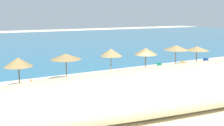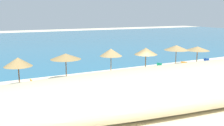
# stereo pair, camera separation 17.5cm
# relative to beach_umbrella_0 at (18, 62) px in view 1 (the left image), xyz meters

# --- Properties ---
(ground_plane) EXTENTS (160.00, 160.00, 0.00)m
(ground_plane) POSITION_rel_beach_umbrella_0_xyz_m (10.47, -1.71, -2.37)
(ground_plane) COLOR beige
(sea_water) EXTENTS (160.00, 63.45, 0.01)m
(sea_water) POSITION_rel_beach_umbrella_0_xyz_m (10.47, 35.70, -2.37)
(sea_water) COLOR teal
(sea_water) RESTS_ON ground_plane
(dune_ridge) EXTENTS (44.60, 9.25, 2.86)m
(dune_ridge) POSITION_rel_beach_umbrella_0_xyz_m (11.98, -8.77, -0.94)
(dune_ridge) COLOR beige
(dune_ridge) RESTS_ON ground_plane
(beach_umbrella_0) EXTENTS (2.13, 2.13, 2.72)m
(beach_umbrella_0) POSITION_rel_beach_umbrella_0_xyz_m (0.00, 0.00, 0.00)
(beach_umbrella_0) COLOR brown
(beach_umbrella_0) RESTS_ON ground_plane
(beach_umbrella_1) EXTENTS (2.55, 2.55, 2.72)m
(beach_umbrella_1) POSITION_rel_beach_umbrella_0_xyz_m (3.81, 0.19, 0.10)
(beach_umbrella_1) COLOR brown
(beach_umbrella_1) RESTS_ON ground_plane
(beach_umbrella_2) EXTENTS (2.02, 2.02, 2.90)m
(beach_umbrella_2) POSITION_rel_beach_umbrella_0_xyz_m (7.96, -0.02, 0.18)
(beach_umbrella_2) COLOR brown
(beach_umbrella_2) RESTS_ON ground_plane
(beach_umbrella_3) EXTENTS (2.26, 2.26, 2.71)m
(beach_umbrella_3) POSITION_rel_beach_umbrella_0_xyz_m (11.87, 0.10, 0.00)
(beach_umbrella_3) COLOR brown
(beach_umbrella_3) RESTS_ON ground_plane
(beach_umbrella_4) EXTENTS (2.55, 2.55, 2.78)m
(beach_umbrella_4) POSITION_rel_beach_umbrella_0_xyz_m (15.58, -0.07, 0.15)
(beach_umbrella_4) COLOR brown
(beach_umbrella_4) RESTS_ON ground_plane
(beach_umbrella_5) EXTENTS (2.59, 2.59, 2.40)m
(beach_umbrella_5) POSITION_rel_beach_umbrella_0_xyz_m (19.04, 0.34, -0.21)
(beach_umbrella_5) COLOR brown
(beach_umbrella_5) RESTS_ON ground_plane
(lounge_chair_0) EXTENTS (1.68, 0.67, 1.21)m
(lounge_chair_0) POSITION_rel_beach_umbrella_0_xyz_m (0.27, -1.32, -1.89)
(lounge_chair_0) COLOR orange
(lounge_chair_0) RESTS_ON ground_plane
(lounge_chair_1) EXTENTS (1.66, 1.06, 1.19)m
(lounge_chair_1) POSITION_rel_beach_umbrella_0_xyz_m (12.80, -0.53, -1.89)
(lounge_chair_1) COLOR #199972
(lounge_chair_1) RESTS_ON ground_plane
(lounge_chair_2) EXTENTS (1.66, 1.36, 1.18)m
(lounge_chair_2) POSITION_rel_beach_umbrella_0_xyz_m (15.56, -1.19, -1.93)
(lounge_chair_2) COLOR orange
(lounge_chair_2) RESTS_ON ground_plane
(lounge_chair_3) EXTENTS (1.59, 1.30, 0.97)m
(lounge_chair_3) POSITION_rel_beach_umbrella_0_xyz_m (3.32, -0.98, -1.95)
(lounge_chair_3) COLOR white
(lounge_chair_3) RESTS_ON ground_plane
(lounge_chair_4) EXTENTS (1.67, 1.01, 1.07)m
(lounge_chair_4) POSITION_rel_beach_umbrella_0_xyz_m (19.57, -0.27, -1.91)
(lounge_chair_4) COLOR blue
(lounge_chair_4) RESTS_ON ground_plane
(wooden_signpost) EXTENTS (0.80, 0.32, 1.74)m
(wooden_signpost) POSITION_rel_beach_umbrella_0_xyz_m (-0.99, -4.13, -1.33)
(wooden_signpost) COLOR brown
(wooden_signpost) RESTS_ON ground_plane
(beach_ball) EXTENTS (0.39, 0.39, 0.39)m
(beach_ball) POSITION_rel_beach_umbrella_0_xyz_m (10.78, -2.64, -2.17)
(beach_ball) COLOR red
(beach_ball) RESTS_ON ground_plane
(cooler_box) EXTENTS (0.46, 0.42, 0.37)m
(cooler_box) POSITION_rel_beach_umbrella_0_xyz_m (14.51, -2.55, -2.18)
(cooler_box) COLOR blue
(cooler_box) RESTS_ON ground_plane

